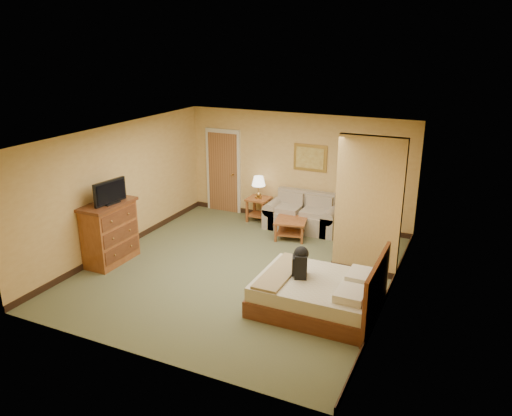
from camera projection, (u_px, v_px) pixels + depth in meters
The scene contains 17 objects.
floor at pixel (240, 270), 9.51m from camera, with size 6.00×6.00×0.00m, color #585C3C.
ceiling at pixel (239, 135), 8.67m from camera, with size 6.00×6.00×0.00m, color white.
back_wall at pixel (297, 169), 11.66m from camera, with size 5.50×0.02×2.60m, color tan.
left_wall at pixel (119, 188), 10.19m from camera, with size 0.02×6.00×2.60m, color tan.
right_wall at pixel (393, 229), 7.99m from camera, with size 0.02×6.00×2.60m, color tan.
partition at pixel (368, 207), 9.02m from camera, with size 1.20×0.15×2.60m, color tan.
door at pixel (223, 171), 12.50m from camera, with size 0.94×0.16×2.10m.
baseboard at pixel (296, 219), 12.05m from camera, with size 5.50×0.02×0.12m, color black.
loveseat at pixel (302, 217), 11.50m from camera, with size 1.69×0.78×0.85m.
side_table at pixel (259, 206), 11.99m from camera, with size 0.52×0.52×0.57m.
table_lamp at pixel (259, 182), 11.80m from camera, with size 0.32×0.32×0.54m.
coffee_table at pixel (291, 225), 10.95m from camera, with size 0.79×0.79×0.43m.
wall_picture at pixel (310, 158), 11.42m from camera, with size 0.79×0.04×0.62m.
dresser at pixel (110, 232), 9.69m from camera, with size 0.60×1.15×1.22m.
tv at pixel (110, 193), 9.38m from camera, with size 0.23×0.75×0.46m.
bed at pixel (320, 294), 8.04m from camera, with size 1.94×1.62×1.05m.
backpack at pixel (301, 261), 8.04m from camera, with size 0.29×0.35×0.52m.
Camera 1 is at (3.91, -7.68, 4.19)m, focal length 35.00 mm.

